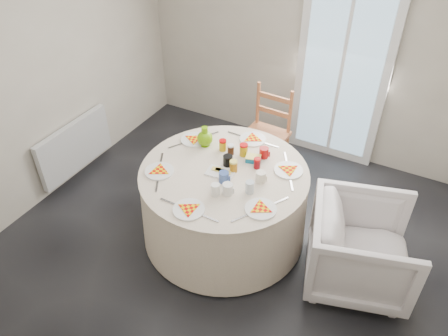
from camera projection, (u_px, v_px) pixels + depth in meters
The scene contains 14 objects.
floor at pixel (223, 246), 4.12m from camera, with size 4.00×4.00×0.00m, color black.
wall_back at pixel (311, 42), 4.71m from camera, with size 4.00×0.02×2.60m, color #BCB5A3.
wall_left at pixel (34, 75), 4.07m from camera, with size 0.02×4.00×2.60m, color #BCB5A3.
glass_door at pixel (342, 73), 4.68m from camera, with size 1.00×0.08×2.10m, color silver.
radiator at pixel (75, 147), 4.75m from camera, with size 0.07×1.00×0.55m, color silver.
table at pixel (224, 204), 4.03m from camera, with size 1.53×1.53×0.77m, color beige.
wooden_chair at pixel (265, 137), 4.73m from camera, with size 0.45×0.43×1.01m, color #B26544, non-canonical shape.
armchair at pixel (361, 247), 3.59m from camera, with size 0.82×0.76×0.84m, color silver.
place_settings at pixel (224, 171), 3.78m from camera, with size 1.38×1.38×0.03m, color white, non-canonical shape.
jar_cluster at pixel (239, 153), 3.90m from camera, with size 0.45×0.22×0.13m, color olive, non-canonical shape.
butter_tub at pixel (253, 159), 3.89m from camera, with size 0.13×0.10×0.05m, color #0F6896.
green_pitcher at pixel (205, 135), 4.04m from camera, with size 0.15×0.15×0.19m, color #63A307, non-canonical shape.
cheese_platter at pixel (220, 172), 3.76m from camera, with size 0.24×0.15×0.03m, color white, non-canonical shape.
mugs_glasses at pixel (240, 174), 3.68m from camera, with size 0.64×0.64×0.12m, color gray, non-canonical shape.
Camera 1 is at (1.34, -2.45, 3.11)m, focal length 35.00 mm.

